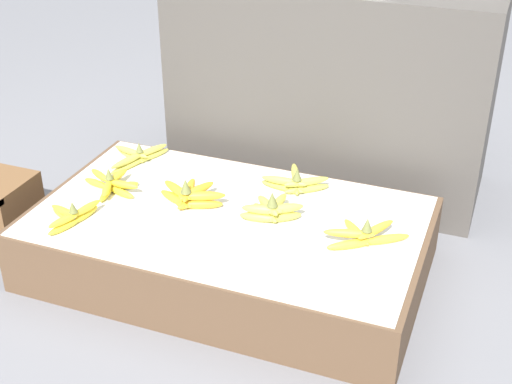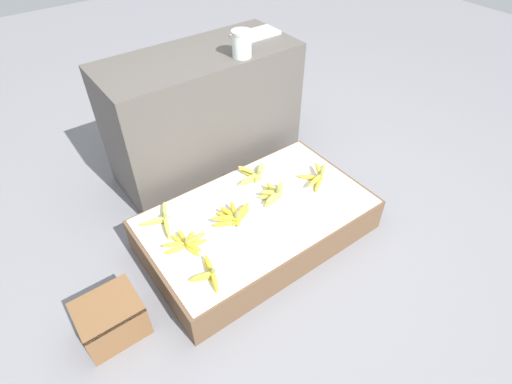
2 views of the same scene
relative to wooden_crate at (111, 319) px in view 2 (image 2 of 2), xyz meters
The scene contains 13 objects.
ground_plane 0.93m from the wooden_crate, ahead, with size 10.00×10.00×0.00m, color slate.
display_platform 0.92m from the wooden_crate, ahead, with size 1.30×0.76×0.22m.
back_vendor_table 1.38m from the wooden_crate, 38.86° to the left, with size 1.24×0.53×0.84m.
wooden_crate is the anchor object (origin of this frame).
banana_bunch_front_left 0.50m from the wooden_crate, 17.74° to the right, with size 0.15×0.21×0.09m.
banana_bunch_middle_left 0.50m from the wooden_crate, 10.50° to the left, with size 0.23×0.22×0.09m.
banana_bunch_middle_midleft 0.79m from the wooden_crate, ahead, with size 0.25×0.17×0.11m.
banana_bunch_middle_midright 1.08m from the wooden_crate, ahead, with size 0.20×0.15×0.11m.
banana_bunch_middle_right 1.38m from the wooden_crate, ahead, with size 0.26×0.20×0.10m.
banana_bunch_back_left 0.56m from the wooden_crate, 34.80° to the left, with size 0.20×0.27×0.09m.
banana_bunch_back_midright 1.13m from the wooden_crate, 16.66° to the left, with size 0.24×0.18×0.10m.
glass_jar 1.61m from the wooden_crate, 28.05° to the left, with size 0.12×0.12×0.15m.
foam_tray_white 1.87m from the wooden_crate, 30.17° to the left, with size 0.30×0.15×0.02m.
Camera 2 is at (-0.95, -1.28, 1.83)m, focal length 28.00 mm.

